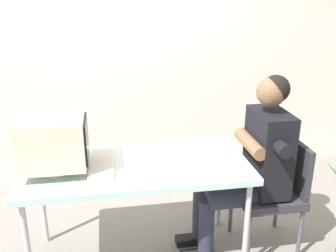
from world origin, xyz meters
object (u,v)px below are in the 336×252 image
Objects in this scene: crt_monitor at (53,141)px; person_seated at (252,161)px; keyboard at (102,164)px; office_chair at (275,188)px; desk at (136,170)px.

crt_monitor is 1.34m from person_seated.
crt_monitor is at bearing -172.88° from keyboard.
keyboard is 0.55× the size of office_chair.
keyboard is at bearing 179.31° from person_seated.
keyboard is 1.26m from office_chair.
person_seated is (1.03, -0.01, -0.06)m from keyboard.
crt_monitor reaches higher than office_chair.
keyboard is (-0.22, 0.00, 0.06)m from desk.
desk is 1.80× the size of office_chair.
keyboard is 0.34× the size of person_seated.
office_chair is at bearing -0.58° from keyboard.
crt_monitor is 0.34m from keyboard.
office_chair is (1.00, -0.01, -0.22)m from desk.
desk is 0.81m from person_seated.
person_seated is (-0.19, -0.00, 0.23)m from office_chair.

